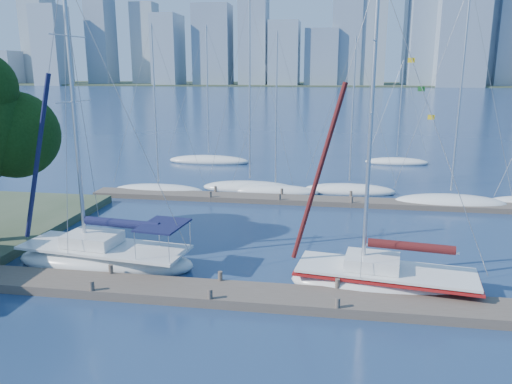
# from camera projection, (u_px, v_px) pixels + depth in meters

# --- Properties ---
(ground) EXTENTS (700.00, 700.00, 0.00)m
(ground) POSITION_uv_depth(u_px,v_px,m) (216.00, 298.00, 20.77)
(ground) COLOR navy
(ground) RESTS_ON ground
(near_dock) EXTENTS (26.00, 2.00, 0.40)m
(near_dock) POSITION_uv_depth(u_px,v_px,m) (216.00, 293.00, 20.73)
(near_dock) COLOR brown
(near_dock) RESTS_ON ground
(far_dock) EXTENTS (30.00, 1.80, 0.36)m
(far_dock) POSITION_uv_depth(u_px,v_px,m) (294.00, 200.00, 35.78)
(far_dock) COLOR brown
(far_dock) RESTS_ON ground
(far_shore) EXTENTS (800.00, 100.00, 1.50)m
(far_shore) POSITION_uv_depth(u_px,v_px,m) (329.00, 85.00, 327.86)
(far_shore) COLOR #38472D
(far_shore) RESTS_ON ground
(sailboat_navy) EXTENTS (9.07, 3.95, 14.05)m
(sailboat_navy) POSITION_uv_depth(u_px,v_px,m) (104.00, 245.00, 23.88)
(sailboat_navy) COLOR silver
(sailboat_navy) RESTS_ON ground
(sailboat_maroon) EXTENTS (8.35, 3.72, 13.54)m
(sailboat_maroon) POSITION_uv_depth(u_px,v_px,m) (385.00, 266.00, 21.33)
(sailboat_maroon) COLOR silver
(sailboat_maroon) RESTS_ON ground
(bg_boat_0) EXTENTS (7.23, 2.68, 12.79)m
(bg_boat_0) POSITION_uv_depth(u_px,v_px,m) (159.00, 189.00, 38.65)
(bg_boat_0) COLOR silver
(bg_boat_0) RESTS_ON ground
(bg_boat_1) EXTENTS (7.83, 4.88, 14.76)m
(bg_boat_1) POSITION_uv_depth(u_px,v_px,m) (250.00, 187.00, 39.22)
(bg_boat_1) COLOR silver
(bg_boat_1) RESTS_ON ground
(bg_boat_2) EXTENTS (6.86, 2.89, 12.23)m
(bg_boat_2) POSITION_uv_depth(u_px,v_px,m) (276.00, 190.00, 38.32)
(bg_boat_2) COLOR silver
(bg_boat_2) RESTS_ON ground
(bg_boat_3) EXTENTS (7.33, 3.85, 11.93)m
(bg_boat_3) POSITION_uv_depth(u_px,v_px,m) (349.00, 190.00, 38.47)
(bg_boat_3) COLOR silver
(bg_boat_3) RESTS_ON ground
(bg_boat_4) EXTENTS (7.95, 3.85, 15.07)m
(bg_boat_4) POSITION_uv_depth(u_px,v_px,m) (450.00, 202.00, 34.67)
(bg_boat_4) COLOR silver
(bg_boat_4) RESTS_ON ground
(bg_boat_6) EXTENTS (8.59, 3.48, 13.82)m
(bg_boat_6) POSITION_uv_depth(u_px,v_px,m) (209.00, 160.00, 51.01)
(bg_boat_6) COLOR silver
(bg_boat_6) RESTS_ON ground
(bg_boat_7) EXTENTS (6.56, 3.68, 10.51)m
(bg_boat_7) POSITION_uv_depth(u_px,v_px,m) (397.00, 162.00, 50.41)
(bg_boat_7) COLOR silver
(bg_boat_7) RESTS_ON ground
(skyline) EXTENTS (503.40, 51.31, 104.60)m
(skyline) POSITION_uv_depth(u_px,v_px,m) (360.00, 26.00, 288.65)
(skyline) COLOR gray
(skyline) RESTS_ON ground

